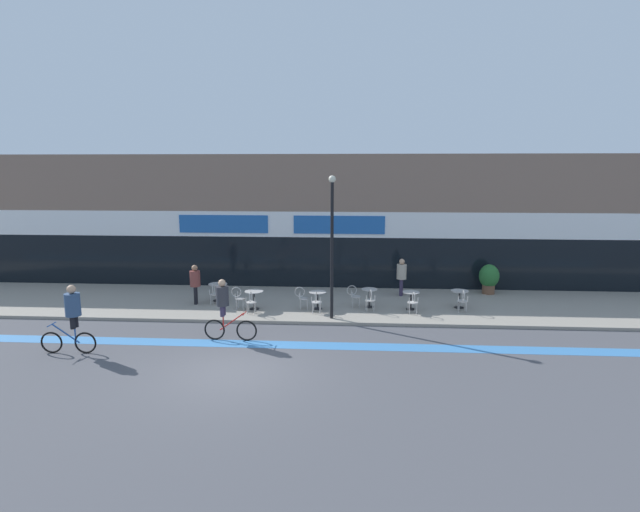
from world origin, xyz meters
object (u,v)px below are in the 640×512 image
at_px(cafe_chair_3_near, 370,299).
at_px(planter_pot, 489,278).
at_px(cafe_chair_5_near, 463,299).
at_px(bistro_table_5, 460,296).
at_px(bistro_table_0, 218,288).
at_px(cafe_chair_1_side, 239,296).
at_px(cafe_chair_2_near, 316,301).
at_px(cafe_chair_1_near, 251,301).
at_px(bistro_table_4, 411,297).
at_px(cyclist_0, 225,306).
at_px(bistro_table_3, 369,294).
at_px(bistro_table_1, 254,296).
at_px(cyclist_1, 72,314).
at_px(cafe_chair_3_side, 354,295).
at_px(lamp_post, 332,238).
at_px(cafe_chair_4_near, 413,301).
at_px(cafe_chair_2_side, 302,296).
at_px(cafe_chair_0_near, 214,293).
at_px(pedestrian_near_end, 402,274).
at_px(pedestrian_far_end, 195,281).
at_px(bistro_table_2, 318,297).

relative_size(cafe_chair_3_near, planter_pot, 0.67).
bearing_deg(cafe_chair_5_near, bistro_table_5, 2.88).
distance_m(bistro_table_0, cafe_chair_1_side, 1.67).
xyz_separation_m(cafe_chair_2_near, cafe_chair_3_near, (2.10, 0.42, 0.00)).
relative_size(cafe_chair_1_near, planter_pot, 0.67).
xyz_separation_m(bistro_table_4, cyclist_0, (-6.58, -3.75, 0.54)).
bearing_deg(cafe_chair_1_near, cafe_chair_1_side, 44.31).
bearing_deg(cafe_chair_5_near, bistro_table_3, 85.59).
relative_size(bistro_table_1, cyclist_1, 0.34).
xyz_separation_m(bistro_table_4, cafe_chair_3_near, (-1.64, -0.40, 0.00)).
bearing_deg(cafe_chair_3_side, bistro_table_5, -4.75).
bearing_deg(lamp_post, cyclist_0, -145.85).
xyz_separation_m(cafe_chair_4_near, cyclist_1, (-10.99, -4.64, 0.65)).
bearing_deg(bistro_table_3, cafe_chair_4_near, -27.29).
bearing_deg(cafe_chair_2_side, cafe_chair_0_near, 173.44).
bearing_deg(planter_pot, cafe_chair_2_side, -159.58).
xyz_separation_m(bistro_table_1, lamp_post, (3.16, -1.02, 2.53)).
height_order(bistro_table_3, pedestrian_near_end, pedestrian_near_end).
height_order(bistro_table_0, lamp_post, lamp_post).
xyz_separation_m(cafe_chair_2_near, cafe_chair_3_side, (1.47, 1.03, 0.00)).
bearing_deg(cyclist_1, cafe_chair_3_side, -150.05).
relative_size(pedestrian_near_end, pedestrian_far_end, 1.00).
bearing_deg(cafe_chair_2_near, cafe_chair_5_near, -80.07).
bearing_deg(planter_pot, cafe_chair_3_near, -149.17).
relative_size(cafe_chair_3_side, cyclist_0, 0.43).
bearing_deg(bistro_table_0, bistro_table_2, -13.07).
relative_size(bistro_table_2, cafe_chair_3_side, 0.79).
distance_m(bistro_table_1, pedestrian_near_end, 6.65).
bearing_deg(bistro_table_1, cafe_chair_2_side, 5.51).
bearing_deg(pedestrian_near_end, bistro_table_5, 150.20).
xyz_separation_m(bistro_table_0, cafe_chair_1_side, (1.17, -1.19, -0.02)).
height_order(bistro_table_0, cafe_chair_3_near, cafe_chair_3_near).
xyz_separation_m(cafe_chair_2_near, cyclist_1, (-7.24, -4.45, 0.65)).
xyz_separation_m(bistro_table_4, cafe_chair_2_near, (-3.74, -0.81, 0.00)).
bearing_deg(cafe_chair_3_near, cyclist_1, 109.04).
distance_m(bistro_table_4, cafe_chair_4_near, 0.63).
relative_size(bistro_table_2, bistro_table_5, 0.99).
distance_m(cyclist_0, pedestrian_near_end, 8.77).
height_order(cafe_chair_0_near, pedestrian_near_end, pedestrian_near_end).
bearing_deg(cyclist_1, cafe_chair_1_near, -140.08).
bearing_deg(cafe_chair_2_near, cafe_chair_0_near, 81.30).
distance_m(bistro_table_2, bistro_table_3, 2.13).
bearing_deg(cafe_chair_1_near, pedestrian_near_end, -62.50).
relative_size(bistro_table_1, cafe_chair_3_near, 0.83).
xyz_separation_m(bistro_table_1, cafe_chair_5_near, (8.26, 0.11, -0.02)).
height_order(cyclist_1, pedestrian_near_end, cyclist_1).
bearing_deg(pedestrian_far_end, cafe_chair_3_side, 166.28).
bearing_deg(bistro_table_1, cafe_chair_0_near, 162.41).
bearing_deg(planter_pot, cafe_chair_4_near, -137.51).
xyz_separation_m(cafe_chair_5_near, planter_pot, (1.81, 3.11, 0.21)).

